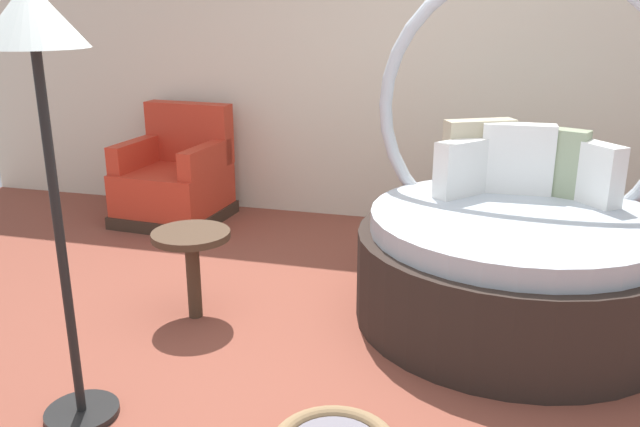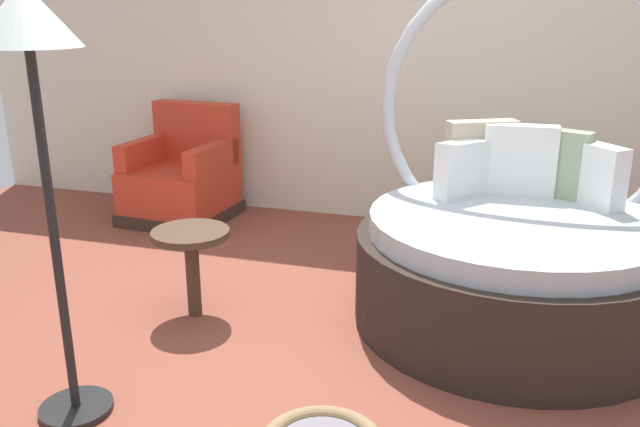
{
  "view_description": "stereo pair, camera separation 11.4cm",
  "coord_description": "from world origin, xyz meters",
  "px_view_note": "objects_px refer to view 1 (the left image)",
  "views": [
    {
      "loc": [
        0.69,
        -2.87,
        1.74
      ],
      "look_at": [
        -0.28,
        0.71,
        0.55
      ],
      "focal_mm": 36.99,
      "sensor_mm": 36.0,
      "label": 1
    },
    {
      "loc": [
        0.8,
        -2.84,
        1.74
      ],
      "look_at": [
        -0.28,
        0.71,
        0.55
      ],
      "focal_mm": 36.99,
      "sensor_mm": 36.0,
      "label": 2
    }
  ],
  "objects_px": {
    "floor_lamp": "(37,61)",
    "round_daybed": "(513,246)",
    "red_armchair": "(176,180)",
    "side_table": "(192,247)"
  },
  "relations": [
    {
      "from": "red_armchair",
      "to": "side_table",
      "type": "relative_size",
      "value": 1.81
    },
    {
      "from": "round_daybed",
      "to": "red_armchair",
      "type": "distance_m",
      "value": 2.92
    },
    {
      "from": "round_daybed",
      "to": "red_armchair",
      "type": "relative_size",
      "value": 2.13
    },
    {
      "from": "side_table",
      "to": "red_armchair",
      "type": "bearing_deg",
      "value": 119.74
    },
    {
      "from": "side_table",
      "to": "round_daybed",
      "type": "bearing_deg",
      "value": 16.28
    },
    {
      "from": "red_armchair",
      "to": "floor_lamp",
      "type": "bearing_deg",
      "value": -71.82
    },
    {
      "from": "round_daybed",
      "to": "side_table",
      "type": "height_order",
      "value": "round_daybed"
    },
    {
      "from": "red_armchair",
      "to": "side_table",
      "type": "height_order",
      "value": "red_armchair"
    },
    {
      "from": "floor_lamp",
      "to": "round_daybed",
      "type": "bearing_deg",
      "value": 40.23
    },
    {
      "from": "red_armchair",
      "to": "side_table",
      "type": "distance_m",
      "value": 1.89
    }
  ]
}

